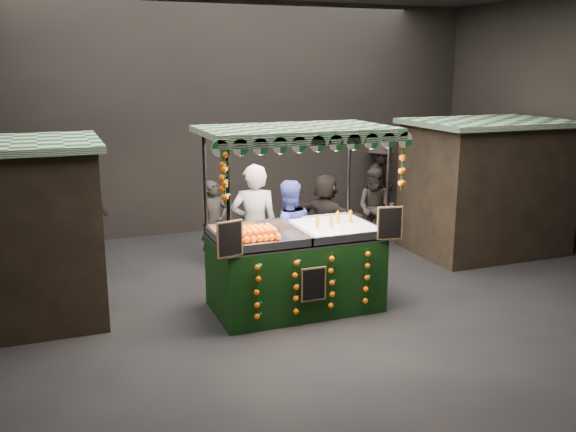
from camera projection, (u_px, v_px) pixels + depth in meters
name	position (u px, v px, depth m)	size (l,w,h in m)	color
ground	(309.00, 304.00, 9.79)	(12.00, 12.00, 0.00)	black
market_hall	(311.00, 82.00, 9.00)	(12.10, 10.10, 5.05)	black
neighbour_stall_right	(485.00, 186.00, 12.39)	(3.00, 2.20, 2.60)	black
juice_stall	(297.00, 255.00, 9.41)	(2.85, 1.67, 2.76)	black
vendor_grey	(255.00, 228.00, 10.21)	(0.87, 0.69, 2.10)	gray
vendor_blue	(288.00, 235.00, 10.28)	(0.94, 0.76, 1.82)	navy
shopper_0	(214.00, 223.00, 11.60)	(0.66, 0.54, 1.57)	#282420
shopper_1	(376.00, 208.00, 12.69)	(1.00, 0.98, 1.62)	#2D2724
shopper_2	(83.00, 211.00, 12.00)	(1.11, 1.01, 1.81)	#2A2322
shopper_3	(380.00, 181.00, 15.07)	(1.39, 1.26, 1.87)	black
shopper_4	(71.00, 228.00, 10.48)	(0.97, 0.65, 1.94)	#2D2925
shopper_5	(326.00, 217.00, 11.95)	(1.20, 1.55, 1.64)	black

